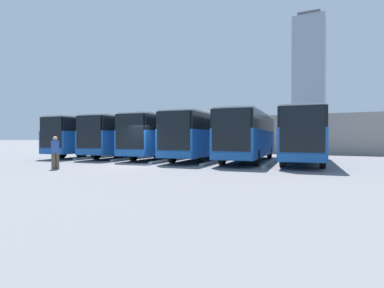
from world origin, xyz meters
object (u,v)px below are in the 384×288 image
(bus_4, at_px, (131,136))
(bus_5, at_px, (98,136))
(pedestrian, at_px, (55,152))
(bus_0, at_px, (303,135))
(bus_1, at_px, (249,135))
(bus_2, at_px, (203,135))
(bus_3, at_px, (166,136))

(bus_4, distance_m, bus_5, 3.59)
(pedestrian, bearing_deg, bus_0, 146.62)
(bus_1, bearing_deg, bus_0, 178.83)
(bus_2, bearing_deg, bus_5, -6.30)
(bus_4, bearing_deg, bus_2, 171.23)
(bus_3, bearing_deg, bus_5, -3.08)
(bus_0, height_order, bus_1, same)
(bus_0, distance_m, bus_1, 3.59)
(bus_1, distance_m, pedestrian, 12.60)
(bus_0, bearing_deg, pedestrian, 36.06)
(bus_2, xyz_separation_m, bus_3, (3.58, -0.44, 0.00))
(bus_1, relative_size, bus_5, 1.00)
(bus_0, height_order, bus_3, same)
(bus_4, bearing_deg, bus_1, 172.16)
(bus_1, xyz_separation_m, bus_5, (14.32, -0.12, 0.00))
(bus_1, distance_m, bus_3, 7.17)
(bus_0, height_order, bus_4, same)
(bus_5, bearing_deg, bus_0, 174.79)
(bus_2, bearing_deg, bus_0, 176.43)
(bus_1, relative_size, bus_2, 1.00)
(bus_2, height_order, bus_5, same)
(bus_1, bearing_deg, bus_2, -5.98)
(bus_1, xyz_separation_m, bus_2, (3.58, -0.01, 0.00))
(bus_2, bearing_deg, bus_4, -8.77)
(bus_0, relative_size, pedestrian, 6.47)
(bus_3, height_order, bus_4, same)
(bus_0, distance_m, pedestrian, 15.26)
(bus_0, distance_m, bus_4, 14.32)
(bus_1, height_order, bus_4, same)
(bus_1, bearing_deg, pedestrian, 46.02)
(bus_1, distance_m, bus_5, 14.32)
(bus_3, bearing_deg, pedestrian, 80.86)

